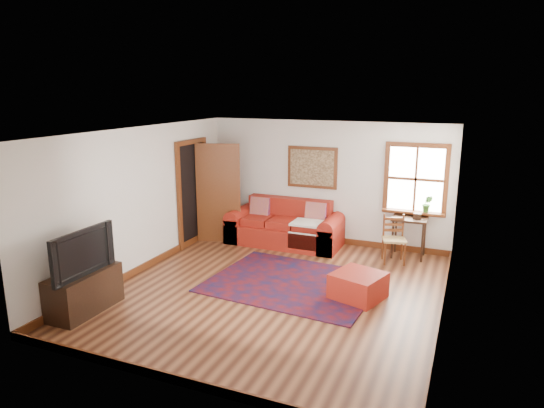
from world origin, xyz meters
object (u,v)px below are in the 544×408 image
at_px(red_leather_sofa, 285,229).
at_px(ladder_back_chair, 394,237).
at_px(red_ottoman, 358,286).
at_px(media_cabinet, 84,291).
at_px(side_table, 410,224).

bearing_deg(red_leather_sofa, ladder_back_chair, -6.11).
relative_size(red_ottoman, ladder_back_chair, 0.79).
distance_m(red_ottoman, media_cabinet, 4.02).
bearing_deg(red_ottoman, media_cabinet, -133.57).
height_order(red_leather_sofa, ladder_back_chair, red_leather_sofa).
bearing_deg(media_cabinet, red_leather_sofa, 69.28).
xyz_separation_m(red_leather_sofa, ladder_back_chair, (2.22, -0.24, 0.17)).
bearing_deg(red_leather_sofa, media_cabinet, -110.72).
height_order(red_leather_sofa, side_table, red_leather_sofa).
xyz_separation_m(red_ottoman, side_table, (0.45, 2.21, 0.44)).
bearing_deg(side_table, red_leather_sofa, -177.04).
xyz_separation_m(side_table, media_cabinet, (-3.97, -4.15, -0.34)).
bearing_deg(ladder_back_chair, red_ottoman, -97.13).
bearing_deg(ladder_back_chair, side_table, 58.60).
relative_size(red_leather_sofa, side_table, 3.02).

